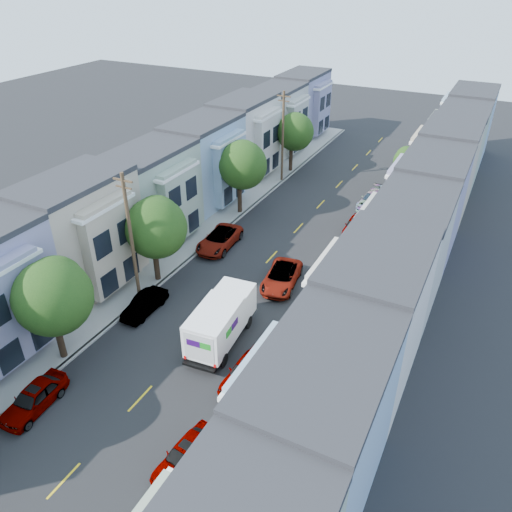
{
  "coord_description": "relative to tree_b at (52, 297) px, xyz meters",
  "views": [
    {
      "loc": [
        15.44,
        -21.44,
        22.23
      ],
      "look_at": [
        0.36,
        8.31,
        2.2
      ],
      "focal_mm": 35.0,
      "sensor_mm": 36.0,
      "label": 1
    }
  ],
  "objects": [
    {
      "name": "curb_right",
      "position": [
        12.35,
        20.38,
        -4.79
      ],
      "size": [
        0.3,
        70.0,
        0.15
      ],
      "primitive_type": "cube",
      "color": "gray",
      "rests_on": "ground"
    },
    {
      "name": "parked_right_c",
      "position": [
        11.2,
        25.14,
        -4.2
      ],
      "size": [
        1.71,
        4.15,
        1.33
      ],
      "primitive_type": "imported",
      "rotation": [
        0.0,
        0.0,
        0.03
      ],
      "color": "black",
      "rests_on": "ground"
    },
    {
      "name": "townhouse_row_left",
      "position": [
        -4.85,
        20.38,
        -4.87
      ],
      "size": [
        5.0,
        70.0,
        8.5
      ],
      "primitive_type": "cube",
      "color": "#ACABA1",
      "rests_on": "ground"
    },
    {
      "name": "sidewalk_right",
      "position": [
        13.65,
        20.38,
        -4.79
      ],
      "size": [
        2.6,
        70.0,
        0.15
      ],
      "primitive_type": "cube",
      "color": "gray",
      "rests_on": "ground"
    },
    {
      "name": "curb_left",
      "position": [
        0.25,
        20.38,
        -4.79
      ],
      "size": [
        0.3,
        70.0,
        0.15
      ],
      "primitive_type": "cube",
      "color": "gray",
      "rests_on": "ground"
    },
    {
      "name": "tree_e",
      "position": [
        -0.0,
        36.63,
        -0.01
      ],
      "size": [
        4.36,
        4.36,
        7.07
      ],
      "color": "black",
      "rests_on": "ground"
    },
    {
      "name": "tree_c",
      "position": [
        0.0,
        10.08,
        -0.08
      ],
      "size": [
        4.7,
        4.7,
        7.16
      ],
      "color": "black",
      "rests_on": "ground"
    },
    {
      "name": "parked_right_a",
      "position": [
        11.2,
        -3.06,
        -4.16
      ],
      "size": [
        2.11,
        4.52,
        1.42
      ],
      "primitive_type": "imported",
      "rotation": [
        0.0,
        0.0,
        -0.1
      ],
      "color": "slate",
      "rests_on": "ground"
    },
    {
      "name": "parked_right_b",
      "position": [
        11.2,
        3.52,
        -4.1
      ],
      "size": [
        2.04,
        4.82,
        1.54
      ],
      "primitive_type": "imported",
      "rotation": [
        0.0,
        0.0,
        -0.05
      ],
      "color": "silver",
      "rests_on": "ground"
    },
    {
      "name": "utility_pole_near",
      "position": [
        0.0,
        7.38,
        0.28
      ],
      "size": [
        1.6,
        0.26,
        10.0
      ],
      "color": "#42301E",
      "rests_on": "ground"
    },
    {
      "name": "tree_d",
      "position": [
        -0.0,
        23.83,
        0.25
      ],
      "size": [
        4.7,
        4.7,
        7.49
      ],
      "color": "black",
      "rests_on": "ground"
    },
    {
      "name": "parked_left_d",
      "position": [
        1.4,
        16.89,
        -4.11
      ],
      "size": [
        2.87,
        5.62,
        1.52
      ],
      "primitive_type": "imported",
      "rotation": [
        0.0,
        0.0,
        0.06
      ],
      "color": "#3A080D",
      "rests_on": "ground"
    },
    {
      "name": "fedex_truck",
      "position": [
        7.97,
        6.03,
        -3.14
      ],
      "size": [
        2.48,
        6.45,
        3.1
      ],
      "rotation": [
        0.0,
        0.0,
        0.09
      ],
      "color": "white",
      "rests_on": "ground"
    },
    {
      "name": "parked_right_d",
      "position": [
        11.2,
        31.46,
        -4.12
      ],
      "size": [
        2.52,
        5.15,
        1.5
      ],
      "primitive_type": "imported",
      "rotation": [
        0.0,
        0.0,
        -0.09
      ],
      "color": "#0D163A",
      "rests_on": "ground"
    },
    {
      "name": "parked_left_b",
      "position": [
        1.4,
        -3.84,
        -4.14
      ],
      "size": [
        2.06,
        4.63,
        1.46
      ],
      "primitive_type": "imported",
      "rotation": [
        0.0,
        0.0,
        0.07
      ],
      "color": "black",
      "rests_on": "ground"
    },
    {
      "name": "ground",
      "position": [
        6.3,
        5.38,
        -4.87
      ],
      "size": [
        160.0,
        160.0,
        0.0
      ],
      "primitive_type": "plane",
      "color": "black",
      "rests_on": "ground"
    },
    {
      "name": "tree_b",
      "position": [
        0.0,
        0.0,
        0.0
      ],
      "size": [
        4.7,
        4.7,
        7.24
      ],
      "color": "black",
      "rests_on": "ground"
    },
    {
      "name": "utility_pole_far",
      "position": [
        0.0,
        33.38,
        0.28
      ],
      "size": [
        1.6,
        0.26,
        10.0
      ],
      "color": "#42301E",
      "rests_on": "ground"
    },
    {
      "name": "parked_left_c",
      "position": [
        1.4,
        6.25,
        -4.2
      ],
      "size": [
        1.45,
        4.02,
        1.34
      ],
      "primitive_type": "imported",
      "rotation": [
        0.0,
        0.0,
        0.01
      ],
      "color": "#999A9C",
      "rests_on": "ground"
    },
    {
      "name": "lead_sedan",
      "position": [
        8.79,
        13.9,
        -4.14
      ],
      "size": [
        3.2,
        5.54,
        1.45
      ],
      "primitive_type": "imported",
      "rotation": [
        0.0,
        0.0,
        0.16
      ],
      "color": "black",
      "rests_on": "ground"
    },
    {
      "name": "road_slab",
      "position": [
        6.3,
        20.38,
        -4.86
      ],
      "size": [
        12.0,
        70.0,
        0.02
      ],
      "primitive_type": "cube",
      "color": "black",
      "rests_on": "ground"
    },
    {
      "name": "townhouse_row_right",
      "position": [
        17.45,
        20.38,
        -4.87
      ],
      "size": [
        5.0,
        70.0,
        8.5
      ],
      "primitive_type": "cube",
      "color": "#ACABA1",
      "rests_on": "ground"
    },
    {
      "name": "tree_far_r",
      "position": [
        13.2,
        36.16,
        -1.3
      ],
      "size": [
        3.07,
        3.07,
        5.15
      ],
      "color": "black",
      "rests_on": "ground"
    },
    {
      "name": "sidewalk_left",
      "position": [
        -1.05,
        20.38,
        -4.79
      ],
      "size": [
        2.6,
        70.0,
        0.15
      ],
      "primitive_type": "cube",
      "color": "gray",
      "rests_on": "ground"
    },
    {
      "name": "centerline",
      "position": [
        6.3,
        20.38,
        -4.87
      ],
      "size": [
        0.12,
        70.0,
        0.01
      ],
      "primitive_type": "cube",
      "color": "gold",
      "rests_on": "ground"
    }
  ]
}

